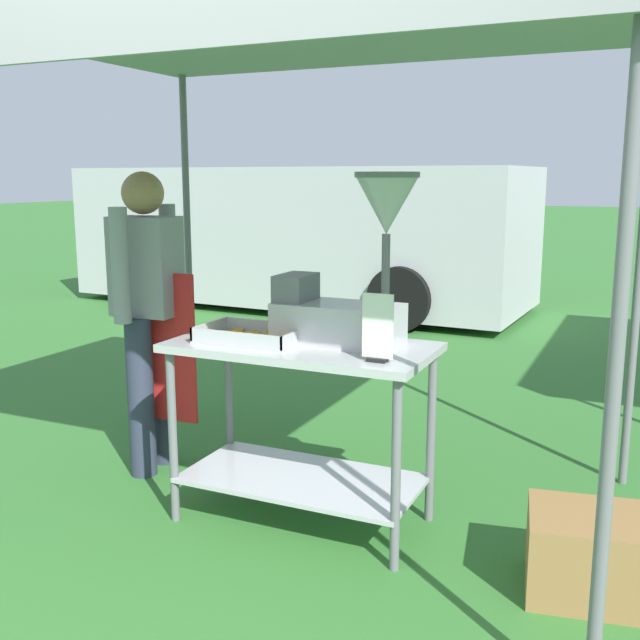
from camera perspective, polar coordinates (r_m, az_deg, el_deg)
ground_plane at (r=8.28m, az=14.84°, el=-0.48°), size 70.00×70.00×0.00m
stall_canopy at (r=3.39m, az=-0.76°, el=20.75°), size 2.89×2.07×2.25m
donut_cart at (r=3.40m, az=-1.41°, el=-5.84°), size 1.18×0.60×0.85m
donut_tray at (r=3.38m, az=-5.23°, el=-1.31°), size 0.47×0.30×0.07m
donut_fryer at (r=3.27m, az=2.46°, el=3.16°), size 0.64×0.28×0.75m
menu_sign at (r=2.99m, az=4.44°, el=-0.95°), size 0.13×0.05×0.28m
vendor at (r=4.05m, az=-12.98°, el=0.99°), size 0.46×0.53×1.61m
supply_crate at (r=3.16m, az=19.76°, el=-16.49°), size 0.50×0.47×0.32m
van_silver at (r=9.27m, az=-1.58°, el=6.55°), size 5.64×2.29×1.69m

